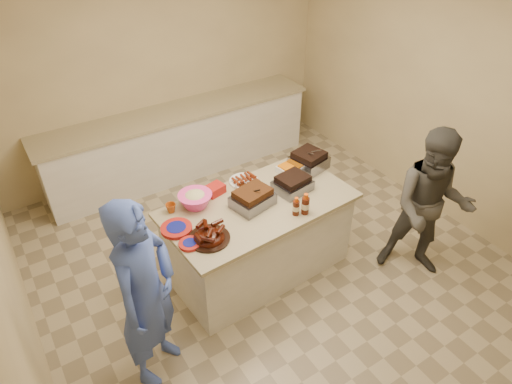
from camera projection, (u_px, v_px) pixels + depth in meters
room at (274, 267)px, 4.77m from camera, size 4.50×5.00×2.70m
back_counter at (180, 142)px, 6.01m from camera, size 3.60×0.64×0.90m
island at (259, 268)px, 4.75m from camera, size 1.85×1.06×0.85m
rib_platter at (209, 239)px, 3.85m from camera, size 0.40×0.40×0.14m
pulled_pork_tray at (253, 205)px, 4.23m from camera, size 0.42×0.35×0.11m
brisket_tray at (292, 190)px, 4.43m from camera, size 0.37×0.32×0.10m
roasting_pan at (308, 168)px, 4.75m from camera, size 0.39×0.39×0.13m
coleslaw_bowl at (196, 206)px, 4.23m from camera, size 0.33×0.33×0.22m
sausage_plate at (244, 182)px, 4.54m from camera, size 0.32×0.32×0.05m
mac_cheese_dish at (292, 170)px, 4.71m from camera, size 0.32×0.25×0.08m
bbq_bottle_a at (305, 213)px, 4.14m from camera, size 0.08×0.08×0.21m
bbq_bottle_b at (296, 214)px, 4.12m from camera, size 0.07×0.07×0.18m
mustard_bottle at (245, 201)px, 4.28m from camera, size 0.05×0.05×0.12m
sauce_bowl at (243, 189)px, 4.44m from camera, size 0.16×0.06×0.15m
plate_stack_large at (177, 230)px, 3.94m from camera, size 0.29×0.29×0.03m
plate_stack_small at (190, 245)px, 3.79m from camera, size 0.20×0.20×0.03m
plastic_cup at (171, 212)px, 4.15m from camera, size 0.10×0.09×0.09m
basket_stack at (215, 193)px, 4.38m from camera, size 0.20×0.17×0.09m
guest_blue at (160, 363)px, 3.85m from camera, size 1.55×1.71×0.41m
guest_gray at (413, 267)px, 4.77m from camera, size 1.68×1.67×0.60m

